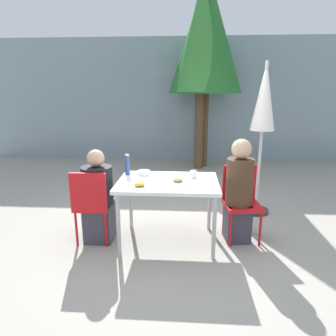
{
  "coord_description": "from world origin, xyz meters",
  "views": [
    {
      "loc": [
        0.21,
        -3.21,
        1.72
      ],
      "look_at": [
        0.0,
        0.0,
        0.89
      ],
      "focal_mm": 32.0,
      "sensor_mm": 36.0,
      "label": 1
    }
  ],
  "objects_px": {
    "tree_behind_left": "(206,35)",
    "drinking_cup": "(193,174)",
    "salad_bowl": "(144,173)",
    "tree_behind_right": "(201,38)",
    "closed_umbrella": "(264,106)",
    "chair_left": "(92,201)",
    "bottle": "(127,165)",
    "person_right": "(239,193)",
    "chair_right": "(241,197)",
    "person_left": "(98,199)"
  },
  "relations": [
    {
      "from": "chair_right",
      "to": "tree_behind_right",
      "type": "relative_size",
      "value": 0.22
    },
    {
      "from": "drinking_cup",
      "to": "tree_behind_right",
      "type": "height_order",
      "value": "tree_behind_right"
    },
    {
      "from": "person_left",
      "to": "person_right",
      "type": "relative_size",
      "value": 0.9
    },
    {
      "from": "closed_umbrella",
      "to": "bottle",
      "type": "relative_size",
      "value": 8.4
    },
    {
      "from": "closed_umbrella",
      "to": "salad_bowl",
      "type": "xyz_separation_m",
      "value": [
        -1.53,
        -0.73,
        -0.76
      ]
    },
    {
      "from": "person_left",
      "to": "person_right",
      "type": "height_order",
      "value": "person_right"
    },
    {
      "from": "closed_umbrella",
      "to": "drinking_cup",
      "type": "xyz_separation_m",
      "value": [
        -0.94,
        -0.81,
        -0.75
      ]
    },
    {
      "from": "closed_umbrella",
      "to": "bottle",
      "type": "bearing_deg",
      "value": -157.14
    },
    {
      "from": "closed_umbrella",
      "to": "chair_left",
      "type": "bearing_deg",
      "value": -153.38
    },
    {
      "from": "closed_umbrella",
      "to": "drinking_cup",
      "type": "height_order",
      "value": "closed_umbrella"
    },
    {
      "from": "bottle",
      "to": "drinking_cup",
      "type": "relative_size",
      "value": 2.98
    },
    {
      "from": "person_right",
      "to": "drinking_cup",
      "type": "relative_size",
      "value": 14.42
    },
    {
      "from": "person_right",
      "to": "tree_behind_left",
      "type": "xyz_separation_m",
      "value": [
        -0.23,
        3.7,
        2.32
      ]
    },
    {
      "from": "chair_left",
      "to": "person_left",
      "type": "xyz_separation_m",
      "value": [
        0.05,
        0.08,
        -0.0
      ]
    },
    {
      "from": "chair_left",
      "to": "chair_right",
      "type": "height_order",
      "value": "same"
    },
    {
      "from": "tree_behind_left",
      "to": "drinking_cup",
      "type": "bearing_deg",
      "value": -94.59
    },
    {
      "from": "salad_bowl",
      "to": "person_left",
      "type": "bearing_deg",
      "value": -154.96
    },
    {
      "from": "chair_left",
      "to": "tree_behind_left",
      "type": "xyz_separation_m",
      "value": [
        1.44,
        3.88,
        2.4
      ]
    },
    {
      "from": "tree_behind_left",
      "to": "person_right",
      "type": "bearing_deg",
      "value": -86.39
    },
    {
      "from": "person_left",
      "to": "drinking_cup",
      "type": "xyz_separation_m",
      "value": [
        1.1,
        0.16,
        0.28
      ]
    },
    {
      "from": "tree_behind_right",
      "to": "person_left",
      "type": "bearing_deg",
      "value": -109.71
    },
    {
      "from": "chair_left",
      "to": "drinking_cup",
      "type": "height_order",
      "value": "chair_left"
    },
    {
      "from": "salad_bowl",
      "to": "closed_umbrella",
      "type": "bearing_deg",
      "value": 25.46
    },
    {
      "from": "chair_left",
      "to": "person_left",
      "type": "bearing_deg",
      "value": 58.03
    },
    {
      "from": "bottle",
      "to": "closed_umbrella",
      "type": "bearing_deg",
      "value": 22.86
    },
    {
      "from": "salad_bowl",
      "to": "tree_behind_right",
      "type": "relative_size",
      "value": 0.04
    },
    {
      "from": "chair_right",
      "to": "drinking_cup",
      "type": "height_order",
      "value": "chair_right"
    },
    {
      "from": "chair_left",
      "to": "salad_bowl",
      "type": "bearing_deg",
      "value": 29.32
    },
    {
      "from": "chair_left",
      "to": "tree_behind_right",
      "type": "bearing_deg",
      "value": 69.6
    },
    {
      "from": "closed_umbrella",
      "to": "tree_behind_right",
      "type": "bearing_deg",
      "value": 106.42
    },
    {
      "from": "drinking_cup",
      "to": "salad_bowl",
      "type": "xyz_separation_m",
      "value": [
        -0.59,
        0.08,
        -0.02
      ]
    },
    {
      "from": "tree_behind_left",
      "to": "chair_right",
      "type": "bearing_deg",
      "value": -85.67
    },
    {
      "from": "bottle",
      "to": "tree_behind_right",
      "type": "distance_m",
      "value": 3.96
    },
    {
      "from": "closed_umbrella",
      "to": "bottle",
      "type": "height_order",
      "value": "closed_umbrella"
    },
    {
      "from": "chair_right",
      "to": "salad_bowl",
      "type": "relative_size",
      "value": 5.91
    },
    {
      "from": "tree_behind_right",
      "to": "bottle",
      "type": "bearing_deg",
      "value": -106.24
    },
    {
      "from": "chair_left",
      "to": "person_left",
      "type": "distance_m",
      "value": 0.09
    },
    {
      "from": "drinking_cup",
      "to": "tree_behind_right",
      "type": "relative_size",
      "value": 0.02
    },
    {
      "from": "chair_left",
      "to": "drinking_cup",
      "type": "xyz_separation_m",
      "value": [
        1.15,
        0.24,
        0.27
      ]
    },
    {
      "from": "bottle",
      "to": "tree_behind_left",
      "type": "bearing_deg",
      "value": 73.08
    },
    {
      "from": "bottle",
      "to": "tree_behind_left",
      "type": "relative_size",
      "value": 0.06
    },
    {
      "from": "chair_left",
      "to": "tree_behind_left",
      "type": "height_order",
      "value": "tree_behind_left"
    },
    {
      "from": "person_left",
      "to": "tree_behind_right",
      "type": "relative_size",
      "value": 0.27
    },
    {
      "from": "chair_left",
      "to": "tree_behind_right",
      "type": "distance_m",
      "value": 4.49
    },
    {
      "from": "bottle",
      "to": "salad_bowl",
      "type": "bearing_deg",
      "value": -0.2
    },
    {
      "from": "drinking_cup",
      "to": "salad_bowl",
      "type": "height_order",
      "value": "drinking_cup"
    },
    {
      "from": "drinking_cup",
      "to": "tree_behind_left",
      "type": "xyz_separation_m",
      "value": [
        0.29,
        3.64,
        2.12
      ]
    },
    {
      "from": "tree_behind_left",
      "to": "tree_behind_right",
      "type": "height_order",
      "value": "tree_behind_left"
    },
    {
      "from": "person_right",
      "to": "bottle",
      "type": "xyz_separation_m",
      "value": [
        -1.32,
        0.14,
        0.28
      ]
    },
    {
      "from": "bottle",
      "to": "drinking_cup",
      "type": "xyz_separation_m",
      "value": [
        0.79,
        -0.08,
        -0.08
      ]
    }
  ]
}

